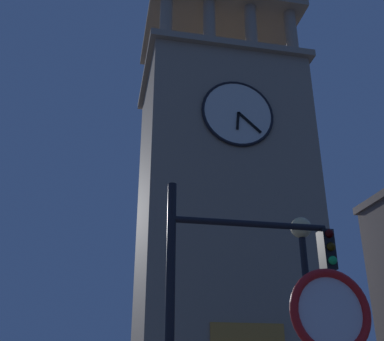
{
  "coord_description": "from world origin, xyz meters",
  "views": [
    {
      "loc": [
        6.15,
        17.66,
        1.87
      ],
      "look_at": [
        1.55,
        -5.54,
        12.38
      ],
      "focal_mm": 43.89,
      "sensor_mm": 36.0,
      "label": 1
    }
  ],
  "objects_px": {
    "clocktower": "(222,217)",
    "no_horn_sign": "(333,338)",
    "traffic_signal_near": "(230,288)",
    "street_lamp": "(307,289)"
  },
  "relations": [
    {
      "from": "clocktower",
      "to": "no_horn_sign",
      "type": "distance_m",
      "value": 21.0
    },
    {
      "from": "clocktower",
      "to": "traffic_signal_near",
      "type": "xyz_separation_m",
      "value": [
        4.03,
        15.28,
        -6.48
      ]
    },
    {
      "from": "no_horn_sign",
      "to": "street_lamp",
      "type": "bearing_deg",
      "value": -112.79
    },
    {
      "from": "clocktower",
      "to": "no_horn_sign",
      "type": "bearing_deg",
      "value": 77.65
    },
    {
      "from": "traffic_signal_near",
      "to": "clocktower",
      "type": "bearing_deg",
      "value": -104.78
    },
    {
      "from": "no_horn_sign",
      "to": "clocktower",
      "type": "bearing_deg",
      "value": -102.35
    },
    {
      "from": "traffic_signal_near",
      "to": "no_horn_sign",
      "type": "distance_m",
      "value": 4.0
    },
    {
      "from": "street_lamp",
      "to": "no_horn_sign",
      "type": "bearing_deg",
      "value": 67.21
    },
    {
      "from": "clocktower",
      "to": "traffic_signal_near",
      "type": "bearing_deg",
      "value": 75.22
    },
    {
      "from": "clocktower",
      "to": "no_horn_sign",
      "type": "xyz_separation_m",
      "value": [
        4.19,
        19.13,
        -7.58
      ]
    }
  ]
}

